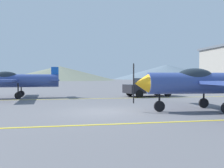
{
  "coord_description": "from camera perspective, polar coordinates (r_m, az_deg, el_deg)",
  "views": [
    {
      "loc": [
        -1.9,
        -11.9,
        1.74
      ],
      "look_at": [
        1.48,
        6.0,
        1.2
      ],
      "focal_mm": 39.09,
      "sensor_mm": 36.0,
      "label": 1
    }
  ],
  "objects": [
    {
      "name": "ground_plane",
      "position": [
        12.17,
        -1.62,
        -6.52
      ],
      "size": [
        400.0,
        400.0,
        0.0
      ],
      "primitive_type": "plane",
      "color": "slate"
    },
    {
      "name": "apron_line_near",
      "position": [
        9.06,
        1.61,
        -9.33
      ],
      "size": [
        80.0,
        0.16,
        0.01
      ],
      "primitive_type": "cube",
      "color": "yellow",
      "rests_on": "ground_plane"
    },
    {
      "name": "apron_line_far",
      "position": [
        19.39,
        -5.03,
        -3.44
      ],
      "size": [
        80.0,
        0.16,
        0.01
      ],
      "primitive_type": "cube",
      "color": "yellow",
      "rests_on": "ground_plane"
    },
    {
      "name": "airplane_near",
      "position": [
        13.3,
        21.07,
        0.36
      ],
      "size": [
        7.49,
        8.63,
        2.59
      ],
      "color": "#33478C",
      "rests_on": "ground_plane"
    },
    {
      "name": "airplane_mid",
      "position": [
        21.48,
        -22.08,
        0.81
      ],
      "size": [
        7.5,
        8.64,
        2.59
      ],
      "color": "#33478C",
      "rests_on": "ground_plane"
    },
    {
      "name": "car_sedan",
      "position": [
        21.89,
        8.62,
        -0.67
      ],
      "size": [
        4.58,
        2.71,
        1.62
      ],
      "color": "black",
      "rests_on": "ground_plane"
    },
    {
      "name": "hill_centerleft",
      "position": [
        125.82,
        -12.19,
        2.49
      ],
      "size": [
        57.16,
        57.16,
        7.16
      ],
      "primitive_type": "cone",
      "color": "slate",
      "rests_on": "ground_plane"
    },
    {
      "name": "hill_centerright",
      "position": [
        182.3,
        12.67,
        2.77
      ],
      "size": [
        78.46,
        78.46,
        10.58
      ],
      "primitive_type": "cone",
      "color": "slate",
      "rests_on": "ground_plane"
    }
  ]
}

